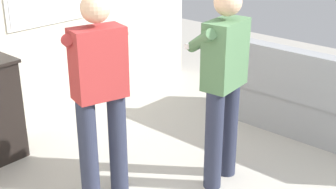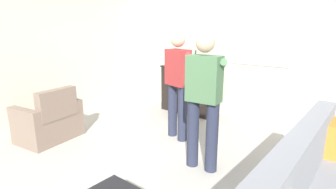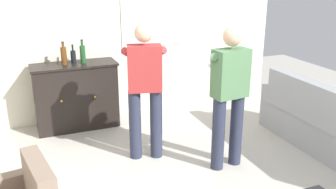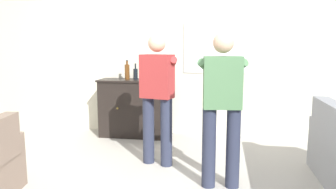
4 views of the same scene
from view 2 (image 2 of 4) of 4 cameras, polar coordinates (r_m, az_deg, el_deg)
ground at (r=3.53m, az=-5.53°, el=-15.32°), size 10.40×10.40×0.00m
wall_back_with_window at (r=5.31m, az=14.99°, el=10.04°), size 5.20×0.15×2.80m
wall_side_left at (r=5.32m, az=-27.16°, el=8.98°), size 0.12×5.20×2.80m
armchair at (r=4.59m, az=-24.30°, el=-5.50°), size 0.77×0.97×0.85m
sideboard_cabinet at (r=5.55m, az=4.60°, el=1.09°), size 1.21×0.49×0.98m
bottle_wine_green at (r=5.48m, az=5.04°, el=7.12°), size 0.07×0.07×0.27m
bottle_liquor_amber at (r=5.37m, az=5.98°, el=7.37°), size 0.08×0.08×0.34m
bottle_spirits_clear at (r=5.52m, az=3.64°, el=7.57°), size 0.08×0.08×0.33m
person_standing_left at (r=4.09m, az=2.25°, el=2.90°), size 0.54×0.52×1.68m
person_standing_right at (r=3.18m, az=7.82°, el=-0.44°), size 0.55×0.49×1.68m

